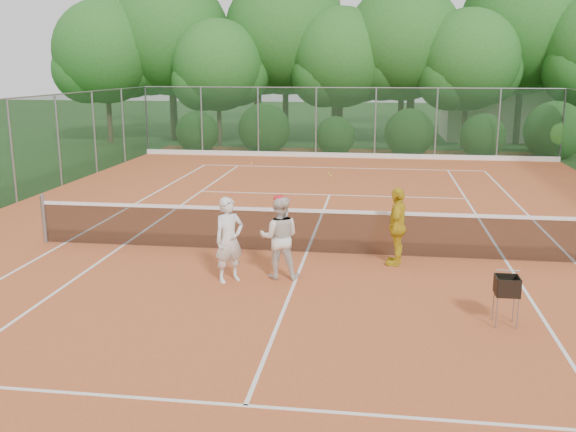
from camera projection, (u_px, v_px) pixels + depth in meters
The scene contains 14 objects.
ground at pixel (307, 254), 13.69m from camera, with size 120.00×120.00×0.00m, color #1C4117.
clay_court at pixel (307, 253), 13.69m from camera, with size 18.00×36.00×0.02m, color #BC582B.
club_building at pixel (518, 111), 35.27m from camera, with size 8.00×5.00×3.00m, color beige.
tennis_net at pixel (307, 230), 13.57m from camera, with size 11.97×0.10×1.10m.
player_white at pixel (229, 240), 11.72m from camera, with size 0.58×0.38×1.58m, color silver.
player_center_grp at pixel (279, 237), 11.93m from camera, with size 0.80×0.65×1.59m.
player_yellow at pixel (397, 226), 12.73m from camera, with size 0.92×0.38×1.57m, color gold.
ball_hopper at pixel (507, 287), 9.74m from camera, with size 0.34×0.34×0.78m.
stray_ball_a at pixel (251, 163), 26.09m from camera, with size 0.07×0.07×0.07m, color #B7CF30.
stray_ball_b at pixel (329, 173), 23.67m from camera, with size 0.07×0.07×0.07m, color #C4D631.
stray_ball_c at pixel (331, 176), 23.12m from camera, with size 0.07×0.07×0.07m, color #D9E836.
court_markings at pixel (307, 253), 13.69m from camera, with size 11.03×23.83×0.01m.
fence_back at pixel (345, 123), 27.81m from camera, with size 18.07×0.07×3.00m.
tropical_treeline at pixel (381, 41), 31.83m from camera, with size 32.10×8.49×15.03m.
Camera 1 is at (1.45, -13.08, 3.90)m, focal length 40.00 mm.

